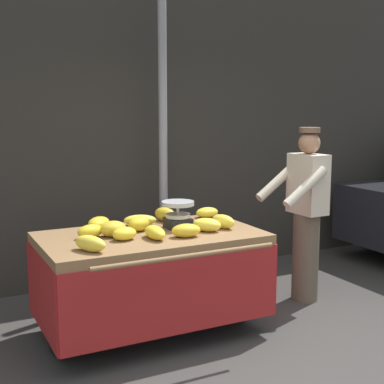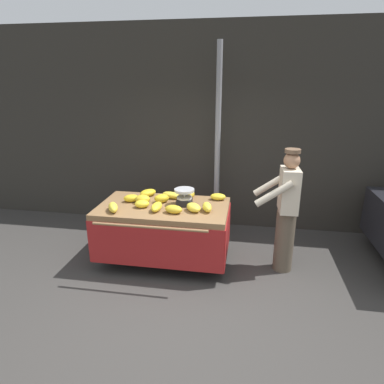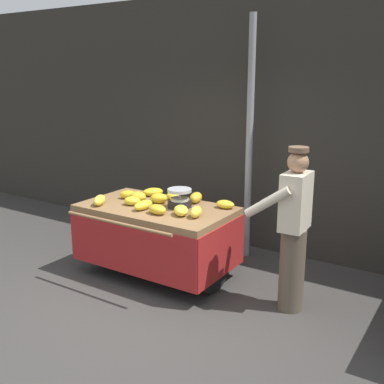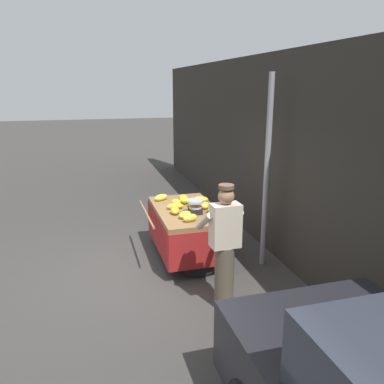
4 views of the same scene
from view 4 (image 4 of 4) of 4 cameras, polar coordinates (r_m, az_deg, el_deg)
The scene contains 19 objects.
ground_plane at distance 6.29m, azimuth -9.57°, elevation -12.28°, with size 60.00×60.00×0.00m, color #383533.
back_wall at distance 6.52m, azimuth 14.20°, elevation 4.60°, with size 16.00×0.24×3.46m, color #2D2B26.
street_pole at distance 6.22m, azimuth 11.04°, elevation 2.66°, with size 0.09×0.09×3.11m, color gray.
banana_cart at distance 6.65m, azimuth -0.84°, elevation -4.39°, with size 1.82×1.23×0.87m.
weighing_scale at distance 6.30m, azimuth 0.49°, elevation -2.21°, with size 0.28×0.28×0.24m.
banana_bunch_0 at distance 6.32m, azimuth -2.54°, elevation -2.78°, with size 0.15×0.24×0.11m, color gold.
banana_bunch_1 at distance 7.06m, azimuth -4.61°, elevation -0.80°, with size 0.12×0.28×0.12m, color yellow.
banana_bunch_2 at distance 7.03m, azimuth -1.27°, elevation -0.85°, with size 0.14×0.22×0.11m, color gold.
banana_bunch_3 at distance 5.96m, azimuth -0.28°, elevation -3.85°, with size 0.11×0.24×0.12m, color yellow.
banana_bunch_4 at distance 6.96m, azimuth 1.38°, elevation -1.05°, with size 0.17×0.26×0.10m, color gold.
banana_bunch_5 at distance 6.11m, azimuth -1.04°, elevation -3.39°, with size 0.16×0.25×0.11m, color yellow.
banana_bunch_6 at distance 6.85m, azimuth -1.18°, elevation -1.20°, with size 0.17×0.22×0.13m, color gold.
banana_bunch_7 at distance 6.56m, azimuth -2.52°, elevation -2.10°, with size 0.13×0.29×0.10m, color yellow.
banana_bunch_8 at distance 6.62m, azimuth 1.97°, elevation -1.97°, with size 0.14×0.29×0.10m, color yellow.
banana_bunch_9 at distance 6.64m, azimuth 0.10°, elevation -1.78°, with size 0.15×0.21×0.12m, color gold.
banana_bunch_10 at distance 6.39m, azimuth 3.28°, elevation -2.50°, with size 0.14×0.25×0.13m, color gold.
banana_bunch_11 at distance 6.78m, azimuth -2.36°, elevation -1.49°, with size 0.15×0.20×0.10m, color yellow.
banana_bunch_12 at distance 6.01m, azimuth 4.35°, elevation -3.86°, with size 0.15×0.22×0.10m, color yellow.
vendor_person at distance 5.11m, azimuth 4.85°, elevation -8.06°, with size 0.59×0.53×1.71m.
Camera 4 is at (5.55, -0.49, 2.92)m, focal length 35.91 mm.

